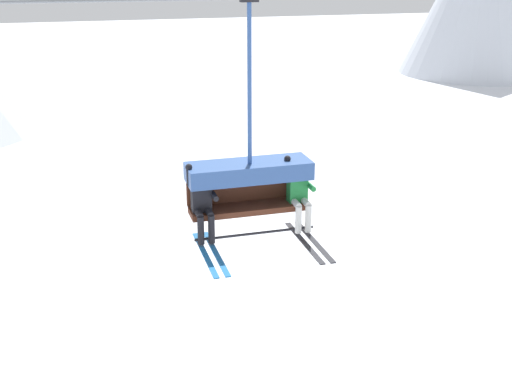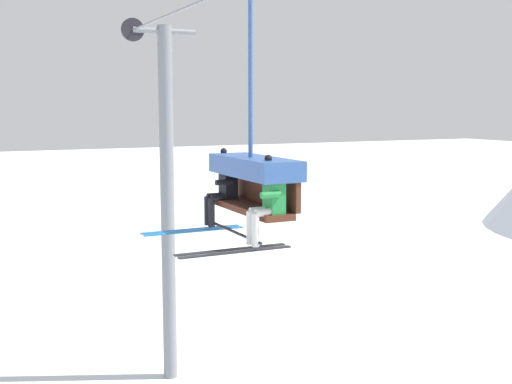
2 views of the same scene
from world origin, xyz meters
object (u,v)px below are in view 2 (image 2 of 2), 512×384
at_px(lift_tower_near, 167,198).
at_px(chairlift_chair, 255,174).
at_px(skier_green, 266,201).
at_px(skier_black, 221,188).

bearing_deg(lift_tower_near, chairlift_chair, -6.02).
distance_m(lift_tower_near, chairlift_chair, 6.91).
distance_m(lift_tower_near, skier_green, 7.70).
bearing_deg(skier_green, skier_black, 180.00).
relative_size(lift_tower_near, skier_green, 5.46).
relative_size(chairlift_chair, skier_black, 2.26).
xyz_separation_m(chairlift_chair, skier_black, (-0.84, -0.21, -0.31)).
bearing_deg(lift_tower_near, skier_green, -6.96).
bearing_deg(skier_black, chairlift_chair, 14.24).
xyz_separation_m(skier_black, skier_green, (1.67, 0.00, 0.00)).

